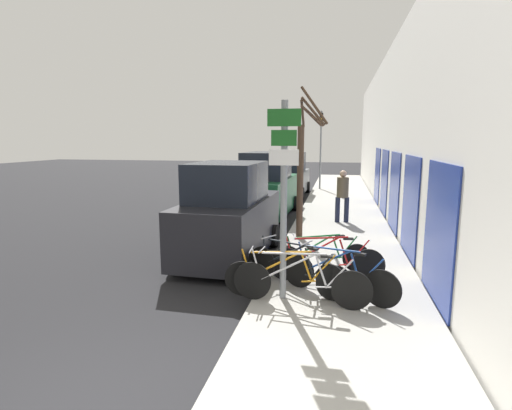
# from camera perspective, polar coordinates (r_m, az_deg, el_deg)

# --- Properties ---
(ground_plane) EXTENTS (80.00, 80.00, 0.00)m
(ground_plane) POSITION_cam_1_polar(r_m,az_deg,el_deg) (15.17, 2.08, -2.16)
(ground_plane) COLOR black
(sidewalk_curb) EXTENTS (3.20, 32.00, 0.15)m
(sidewalk_curb) POSITION_cam_1_polar(r_m,az_deg,el_deg) (17.71, 11.94, -0.45)
(sidewalk_curb) COLOR #9E9B93
(sidewalk_curb) RESTS_ON ground
(building_facade) EXTENTS (0.23, 32.00, 6.50)m
(building_facade) POSITION_cam_1_polar(r_m,az_deg,el_deg) (17.49, 18.11, 9.52)
(building_facade) COLOR silver
(building_facade) RESTS_ON ground
(signpost) EXTENTS (0.58, 0.14, 3.54)m
(signpost) POSITION_cam_1_polar(r_m,az_deg,el_deg) (7.04, 3.99, 1.71)
(signpost) COLOR gray
(signpost) RESTS_ON sidewalk_curb
(bicycle_0) EXTENTS (2.45, 0.44, 0.96)m
(bicycle_0) POSITION_cam_1_polar(r_m,az_deg,el_deg) (7.14, 6.38, -10.91)
(bicycle_0) COLOR black
(bicycle_0) RESTS_ON sidewalk_curb
(bicycle_1) EXTENTS (2.33, 0.44, 0.91)m
(bicycle_1) POSITION_cam_1_polar(r_m,az_deg,el_deg) (7.39, 4.53, -10.31)
(bicycle_1) COLOR black
(bicycle_1) RESTS_ON sidewalk_curb
(bicycle_2) EXTENTS (2.13, 1.00, 0.94)m
(bicycle_2) POSITION_cam_1_polar(r_m,az_deg,el_deg) (7.57, 11.57, -9.92)
(bicycle_2) COLOR black
(bicycle_2) RESTS_ON sidewalk_curb
(bicycle_3) EXTENTS (2.02, 1.31, 0.93)m
(bicycle_3) POSITION_cam_1_polar(r_m,az_deg,el_deg) (7.86, 5.52, -9.05)
(bicycle_3) COLOR black
(bicycle_3) RESTS_ON sidewalk_curb
(bicycle_4) EXTENTS (2.34, 0.48, 0.95)m
(bicycle_4) POSITION_cam_1_polar(r_m,az_deg,el_deg) (8.34, 10.06, -8.03)
(bicycle_4) COLOR black
(bicycle_4) RESTS_ON sidewalk_curb
(bicycle_5) EXTENTS (2.07, 0.75, 0.85)m
(bicycle_5) POSITION_cam_1_polar(r_m,az_deg,el_deg) (8.86, 9.41, -7.21)
(bicycle_5) COLOR black
(bicycle_5) RESTS_ON sidewalk_curb
(parked_car_0) EXTENTS (2.11, 4.22, 2.47)m
(parked_car_0) POSITION_cam_1_polar(r_m,az_deg,el_deg) (10.14, -3.85, -1.55)
(parked_car_0) COLOR black
(parked_car_0) RESTS_ON ground
(parked_car_1) EXTENTS (2.11, 4.80, 2.54)m
(parked_car_1) POSITION_cam_1_polar(r_m,az_deg,el_deg) (15.83, 1.63, 2.49)
(parked_car_1) COLOR #144728
(parked_car_1) RESTS_ON ground
(parked_car_2) EXTENTS (2.07, 4.76, 2.34)m
(parked_car_2) POSITION_cam_1_polar(r_m,az_deg,el_deg) (21.73, 4.70, 4.08)
(parked_car_2) COLOR #51565B
(parked_car_2) RESTS_ON ground
(pedestrian_near) EXTENTS (0.47, 0.40, 1.82)m
(pedestrian_near) POSITION_cam_1_polar(r_m,az_deg,el_deg) (14.21, 12.26, 1.77)
(pedestrian_near) COLOR #1E2338
(pedestrian_near) RESTS_ON sidewalk_curb
(street_tree) EXTENTS (0.88, 2.08, 4.34)m
(street_tree) POSITION_cam_1_polar(r_m,az_deg,el_deg) (11.64, 6.64, 5.46)
(street_tree) COLOR #4C3828
(street_tree) RESTS_ON sidewalk_curb
(traffic_light) EXTENTS (0.20, 0.30, 4.50)m
(traffic_light) POSITION_cam_1_polar(r_m,az_deg,el_deg) (23.67, 9.25, 9.25)
(traffic_light) COLOR gray
(traffic_light) RESTS_ON sidewalk_curb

